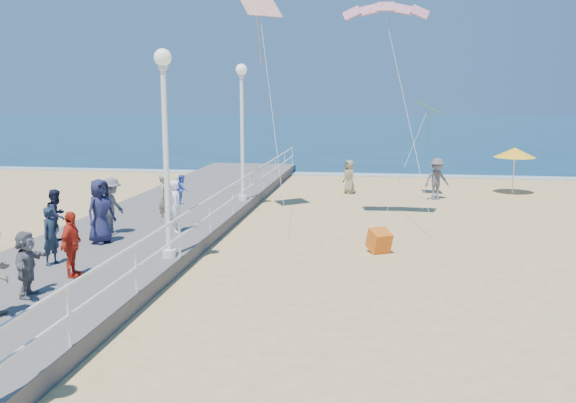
# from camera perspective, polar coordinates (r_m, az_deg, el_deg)

# --- Properties ---
(ground) EXTENTS (160.00, 160.00, 0.00)m
(ground) POSITION_cam_1_polar(r_m,az_deg,el_deg) (16.32, 7.74, -6.95)
(ground) COLOR tan
(ground) RESTS_ON ground
(ocean) EXTENTS (160.00, 90.00, 0.05)m
(ocean) POSITION_cam_1_polar(r_m,az_deg,el_deg) (80.77, 8.37, 6.36)
(ocean) COLOR #0C2F49
(ocean) RESTS_ON ground
(surf_line) EXTENTS (160.00, 1.20, 0.04)m
(surf_line) POSITION_cam_1_polar(r_m,az_deg,el_deg) (36.43, 8.18, 2.35)
(surf_line) COLOR silver
(surf_line) RESTS_ON ground
(boardwalk) EXTENTS (5.00, 44.00, 0.40)m
(boardwalk) POSITION_cam_1_polar(r_m,az_deg,el_deg) (17.95, -17.03, -5.08)
(boardwalk) COLOR #68635E
(boardwalk) RESTS_ON ground
(railing) EXTENTS (0.05, 42.00, 0.55)m
(railing) POSITION_cam_1_polar(r_m,az_deg,el_deg) (16.82, -9.64, -2.10)
(railing) COLOR white
(railing) RESTS_ON boardwalk
(lamp_post_mid) EXTENTS (0.44, 0.44, 5.32)m
(lamp_post_mid) POSITION_cam_1_polar(r_m,az_deg,el_deg) (16.59, -10.87, 6.11)
(lamp_post_mid) COLOR white
(lamp_post_mid) RESTS_ON boardwalk
(lamp_post_far) EXTENTS (0.44, 0.44, 5.32)m
(lamp_post_far) POSITION_cam_1_polar(r_m,az_deg,el_deg) (25.25, -4.11, 7.45)
(lamp_post_far) COLOR white
(lamp_post_far) RESTS_ON boardwalk
(woman_holding_toddler) EXTENTS (0.47, 0.64, 1.61)m
(woman_holding_toddler) POSITION_cam_1_polar(r_m,az_deg,el_deg) (19.91, -9.88, -0.41)
(woman_holding_toddler) COLOR white
(woman_holding_toddler) RESTS_ON boardwalk
(toddler_held) EXTENTS (0.41, 0.49, 0.91)m
(toddler_held) POSITION_cam_1_polar(r_m,az_deg,el_deg) (19.92, -9.38, 1.08)
(toddler_held) COLOR blue
(toddler_held) RESTS_ON boardwalk
(spectator_0) EXTENTS (0.47, 0.60, 1.45)m
(spectator_0) POSITION_cam_1_polar(r_m,az_deg,el_deg) (16.97, -20.31, -2.90)
(spectator_0) COLOR #162332
(spectator_0) RESTS_ON boardwalk
(spectator_2) EXTENTS (0.79, 1.19, 1.73)m
(spectator_2) POSITION_cam_1_polar(r_m,az_deg,el_deg) (19.93, -15.43, -0.42)
(spectator_2) COLOR #5C5C61
(spectator_2) RESTS_ON boardwalk
(spectator_3) EXTENTS (0.40, 0.92, 1.55)m
(spectator_3) POSITION_cam_1_polar(r_m,az_deg,el_deg) (15.68, -18.72, -3.64)
(spectator_3) COLOR red
(spectator_3) RESTS_ON boardwalk
(spectator_4) EXTENTS (0.92, 1.07, 1.85)m
(spectator_4) POSITION_cam_1_polar(r_m,az_deg,el_deg) (18.90, -16.34, -0.83)
(spectator_4) COLOR #1C1E3E
(spectator_4) RESTS_ON boardwalk
(spectator_5) EXTENTS (0.62, 1.36, 1.42)m
(spectator_5) POSITION_cam_1_polar(r_m,az_deg,el_deg) (14.53, -22.22, -5.16)
(spectator_5) COLOR #5D5C62
(spectator_5) RESTS_ON boardwalk
(spectator_6) EXTENTS (0.44, 0.61, 1.58)m
(spectator_6) POSITION_cam_1_polar(r_m,az_deg,el_deg) (21.61, -10.88, 0.33)
(spectator_6) COLOR gray
(spectator_6) RESTS_ON boardwalk
(spectator_7) EXTENTS (0.58, 0.75, 1.52)m
(spectator_7) POSITION_cam_1_polar(r_m,az_deg,el_deg) (19.51, -19.88, -1.18)
(spectator_7) COLOR #161A31
(spectator_7) RESTS_ON boardwalk
(beach_walker_a) EXTENTS (1.35, 1.17, 1.82)m
(beach_walker_a) POSITION_cam_1_polar(r_m,az_deg,el_deg) (28.66, 13.09, 1.97)
(beach_walker_a) COLOR #545458
(beach_walker_a) RESTS_ON ground
(beach_walker_c) EXTENTS (0.84, 0.91, 1.57)m
(beach_walker_c) POSITION_cam_1_polar(r_m,az_deg,el_deg) (29.70, 5.47, 2.20)
(beach_walker_c) COLOR #7E7857
(beach_walker_c) RESTS_ON ground
(box_kite) EXTENTS (0.83, 0.89, 0.74)m
(box_kite) POSITION_cam_1_polar(r_m,az_deg,el_deg) (18.95, 8.10, -3.66)
(box_kite) COLOR red
(box_kite) RESTS_ON ground
(beach_umbrella) EXTENTS (1.90, 1.90, 2.14)m
(beach_umbrella) POSITION_cam_1_polar(r_m,az_deg,el_deg) (31.12, 19.51, 4.12)
(beach_umbrella) COLOR white
(beach_umbrella) RESTS_ON ground
(kite_parafoil) EXTENTS (2.98, 0.94, 0.65)m
(kite_parafoil) POSITION_cam_1_polar(r_m,az_deg,el_deg) (22.94, 8.69, 16.76)
(kite_parafoil) COLOR red
(kite_diamond_green) EXTENTS (0.98, 1.09, 0.51)m
(kite_diamond_green) POSITION_cam_1_polar(r_m,az_deg,el_deg) (29.02, 12.39, 8.22)
(kite_diamond_green) COLOR green
(kite_diamond_redwhite) EXTENTS (1.77, 1.73, 1.03)m
(kite_diamond_redwhite) POSITION_cam_1_polar(r_m,az_deg,el_deg) (24.32, -2.64, 17.22)
(kite_diamond_redwhite) COLOR #C43F17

